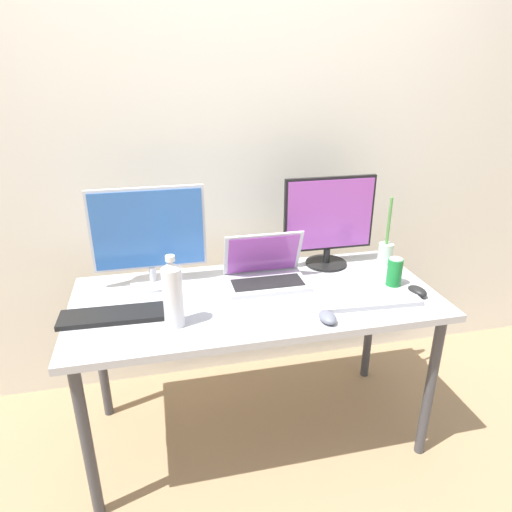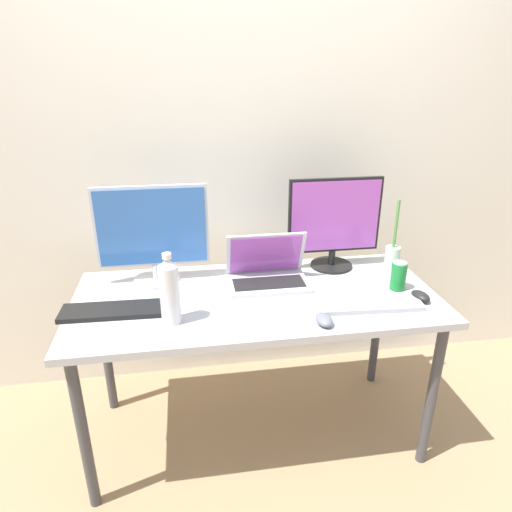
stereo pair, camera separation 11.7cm
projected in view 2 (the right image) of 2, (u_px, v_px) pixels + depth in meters
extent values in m
plane|color=#9E7F5B|center=(256.00, 431.00, 2.21)|extent=(16.00, 16.00, 0.00)
cube|color=silver|center=(237.00, 140.00, 2.25)|extent=(7.00, 0.08, 2.60)
cylinder|color=#424247|center=(83.00, 435.00, 1.71)|extent=(0.04, 0.04, 0.71)
cylinder|color=#424247|center=(432.00, 396.00, 1.91)|extent=(0.04, 0.04, 0.71)
cylinder|color=#424247|center=(106.00, 348.00, 2.24)|extent=(0.04, 0.04, 0.71)
cylinder|color=#424247|center=(377.00, 325.00, 2.44)|extent=(0.04, 0.04, 0.71)
cube|color=#B7B7BC|center=(256.00, 298.00, 1.93)|extent=(1.53, 0.70, 0.03)
cylinder|color=silver|center=(157.00, 279.00, 2.06)|extent=(0.20, 0.20, 0.01)
cylinder|color=silver|center=(156.00, 271.00, 2.05)|extent=(0.03, 0.03, 0.07)
cube|color=silver|center=(152.00, 226.00, 1.96)|extent=(0.48, 0.02, 0.36)
cube|color=#3366B2|center=(152.00, 227.00, 1.95)|extent=(0.46, 0.01, 0.33)
cylinder|color=black|center=(331.00, 265.00, 2.20)|extent=(0.20, 0.20, 0.01)
cylinder|color=black|center=(332.00, 257.00, 2.19)|extent=(0.03, 0.03, 0.07)
cube|color=black|center=(335.00, 215.00, 2.11)|extent=(0.44, 0.02, 0.35)
cube|color=#A54CB2|center=(336.00, 216.00, 2.09)|extent=(0.41, 0.01, 0.33)
cube|color=silver|center=(268.00, 284.00, 2.01)|extent=(0.35, 0.22, 0.02)
cube|color=black|center=(269.00, 283.00, 1.99)|extent=(0.31, 0.12, 0.00)
cube|color=silver|center=(265.00, 254.00, 2.03)|extent=(0.35, 0.09, 0.21)
cube|color=#A54CB2|center=(266.00, 255.00, 2.03)|extent=(0.32, 0.07, 0.19)
cube|color=#B2B2B7|center=(369.00, 304.00, 1.83)|extent=(0.43, 0.15, 0.02)
cube|color=black|center=(112.00, 311.00, 1.79)|extent=(0.40, 0.14, 0.02)
ellipsoid|color=black|center=(421.00, 296.00, 1.88)|extent=(0.08, 0.11, 0.04)
ellipsoid|color=slate|center=(324.00, 320.00, 1.71)|extent=(0.07, 0.10, 0.04)
cylinder|color=silver|center=(170.00, 295.00, 1.68)|extent=(0.07, 0.07, 0.23)
cone|color=silver|center=(167.00, 262.00, 1.63)|extent=(0.07, 0.07, 0.03)
cylinder|color=white|center=(167.00, 256.00, 1.62)|extent=(0.03, 0.03, 0.02)
cylinder|color=#197F33|center=(398.00, 276.00, 1.96)|extent=(0.07, 0.07, 0.12)
cylinder|color=silver|center=(400.00, 263.00, 1.93)|extent=(0.06, 0.06, 0.00)
cylinder|color=#B2D1B7|center=(392.00, 257.00, 2.18)|extent=(0.07, 0.07, 0.10)
cylinder|color=#519342|center=(396.00, 224.00, 2.12)|extent=(0.01, 0.01, 0.23)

